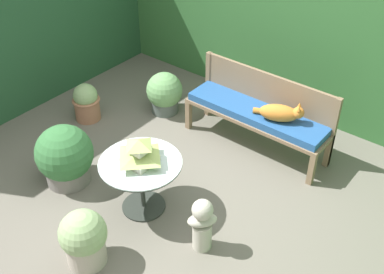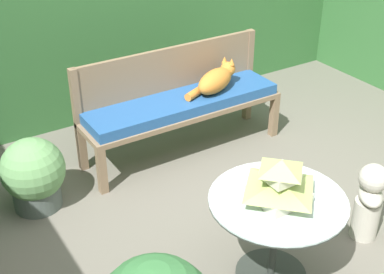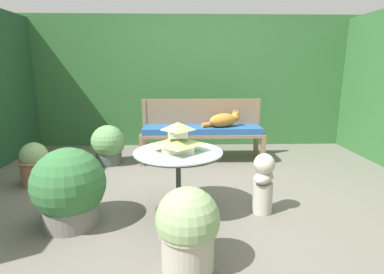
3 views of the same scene
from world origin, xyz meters
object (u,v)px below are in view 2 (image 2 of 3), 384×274
at_px(garden_bust, 369,200).
at_px(garden_bench, 183,106).
at_px(patio_table, 276,216).
at_px(potted_plant_bench_right, 34,175).
at_px(cat, 216,80).
at_px(pagoda_birdhouse, 280,183).

bearing_deg(garden_bust, garden_bench, 55.78).
distance_m(patio_table, garden_bust, 0.77).
xyz_separation_m(garden_bust, potted_plant_bench_right, (-1.71, 1.46, -0.03)).
relative_size(cat, potted_plant_bench_right, 1.02).
relative_size(cat, patio_table, 0.70).
distance_m(garden_bench, patio_table, 1.55).
bearing_deg(patio_table, pagoda_birdhouse, 0.00).
bearing_deg(patio_table, garden_bust, -2.96).
bearing_deg(garden_bust, pagoda_birdhouse, 126.85).
relative_size(cat, pagoda_birdhouse, 1.50).
relative_size(patio_table, garden_bust, 1.41).
distance_m(garden_bench, pagoda_birdhouse, 1.57).
height_order(patio_table, potted_plant_bench_right, patio_table).
bearing_deg(potted_plant_bench_right, garden_bench, 4.20).
xyz_separation_m(garden_bench, cat, (0.30, -0.03, 0.17)).
height_order(patio_table, pagoda_birdhouse, pagoda_birdhouse).
relative_size(garden_bench, cat, 3.09).
height_order(patio_table, garden_bust, patio_table).
bearing_deg(cat, pagoda_birdhouse, -135.81).
bearing_deg(garden_bust, potted_plant_bench_right, 89.33).
bearing_deg(pagoda_birdhouse, garden_bench, 78.63).
height_order(garden_bench, cat, cat).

